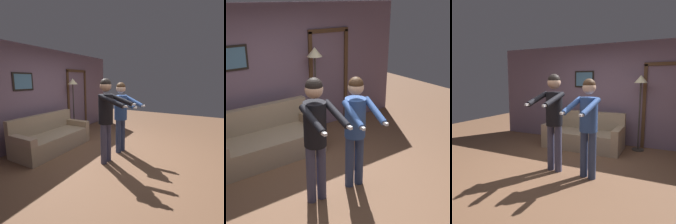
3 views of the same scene
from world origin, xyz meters
TOP-DOWN VIEW (x-y plane):
  - ground_plane at (0.00, 0.00)m, footprint 12.00×12.00m
  - back_wall_assembly at (0.02, 2.28)m, footprint 6.40×0.10m
  - couch at (-0.34, 1.61)m, footprint 1.90×0.85m
  - torchiere_lamp at (0.91, 1.97)m, footprint 0.30×0.30m
  - person_standing_left at (-0.32, 0.02)m, footprint 0.47×0.75m
  - person_standing_right at (0.33, 0.00)m, footprint 0.52×0.72m

SIDE VIEW (x-z plane):
  - ground_plane at x=0.00m, z-range 0.00..0.00m
  - couch at x=-0.34m, z-range -0.16..0.71m
  - person_standing_right at x=0.33m, z-range 0.18..1.86m
  - person_standing_left at x=-0.32m, z-range 0.20..1.97m
  - back_wall_assembly at x=0.02m, z-range 0.00..2.60m
  - torchiere_lamp at x=0.91m, z-range 0.55..2.34m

